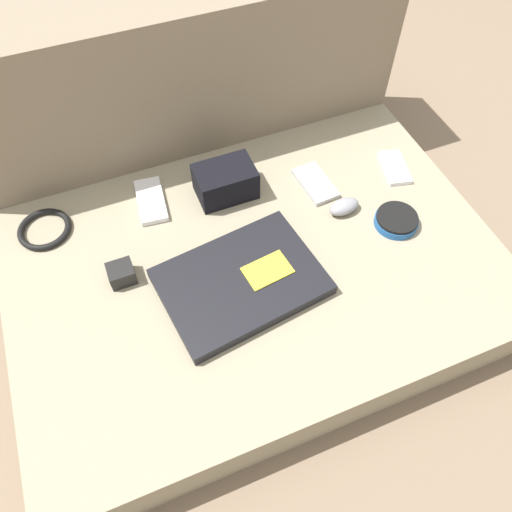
# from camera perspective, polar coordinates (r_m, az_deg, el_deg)

# --- Properties ---
(ground_plane) EXTENTS (8.00, 8.00, 0.00)m
(ground_plane) POSITION_cam_1_polar(r_m,az_deg,el_deg) (1.11, 0.00, -3.96)
(ground_plane) COLOR #7A6651
(couch_seat) EXTENTS (0.99, 0.68, 0.11)m
(couch_seat) POSITION_cam_1_polar(r_m,az_deg,el_deg) (1.06, 0.00, -2.38)
(couch_seat) COLOR gray
(couch_seat) RESTS_ON ground_plane
(couch_backrest) EXTENTS (0.99, 0.20, 0.45)m
(couch_backrest) POSITION_cam_1_polar(r_m,az_deg,el_deg) (1.23, -8.11, 18.31)
(couch_backrest) COLOR #7F705B
(couch_backrest) RESTS_ON ground_plane
(laptop) EXTENTS (0.33, 0.26, 0.03)m
(laptop) POSITION_cam_1_polar(r_m,az_deg,el_deg) (0.98, -1.70, -2.91)
(laptop) COLOR black
(laptop) RESTS_ON couch_seat
(computer_mouse) EXTENTS (0.07, 0.05, 0.03)m
(computer_mouse) POSITION_cam_1_polar(r_m,az_deg,el_deg) (1.10, 10.04, 5.58)
(computer_mouse) COLOR gray
(computer_mouse) RESTS_ON couch_seat
(speaker_puck) EXTENTS (0.09, 0.09, 0.02)m
(speaker_puck) POSITION_cam_1_polar(r_m,az_deg,el_deg) (1.11, 15.74, 3.96)
(speaker_puck) COLOR #1E569E
(speaker_puck) RESTS_ON couch_seat
(phone_silver) EXTENTS (0.07, 0.13, 0.01)m
(phone_silver) POSITION_cam_1_polar(r_m,az_deg,el_deg) (1.13, -11.92, 6.21)
(phone_silver) COLOR silver
(phone_silver) RESTS_ON couch_seat
(phone_black) EXTENTS (0.08, 0.11, 0.01)m
(phone_black) POSITION_cam_1_polar(r_m,az_deg,el_deg) (1.22, 15.58, 9.72)
(phone_black) COLOR silver
(phone_black) RESTS_ON couch_seat
(phone_small) EXTENTS (0.07, 0.12, 0.01)m
(phone_small) POSITION_cam_1_polar(r_m,az_deg,el_deg) (1.15, 6.80, 8.26)
(phone_small) COLOR #B7B7BC
(phone_small) RESTS_ON couch_seat
(camera_pouch) EXTENTS (0.13, 0.09, 0.07)m
(camera_pouch) POSITION_cam_1_polar(r_m,az_deg,el_deg) (1.11, -3.52, 8.49)
(camera_pouch) COLOR black
(camera_pouch) RESTS_ON couch_seat
(charger_brick) EXTENTS (0.05, 0.05, 0.04)m
(charger_brick) POSITION_cam_1_polar(r_m,az_deg,el_deg) (1.01, -15.13, -1.95)
(charger_brick) COLOR black
(charger_brick) RESTS_ON couch_seat
(cable_coil) EXTENTS (0.11, 0.11, 0.01)m
(cable_coil) POSITION_cam_1_polar(r_m,az_deg,el_deg) (1.15, -23.02, 2.84)
(cable_coil) COLOR black
(cable_coil) RESTS_ON couch_seat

